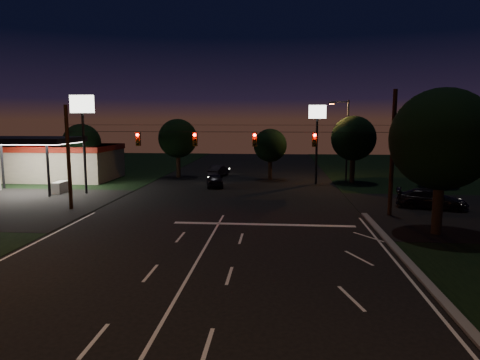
# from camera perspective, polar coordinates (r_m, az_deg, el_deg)

# --- Properties ---
(ground) EXTENTS (140.00, 140.00, 0.00)m
(ground) POSITION_cam_1_polar(r_m,az_deg,el_deg) (17.98, -8.08, -14.57)
(ground) COLOR black
(ground) RESTS_ON ground
(stop_bar) EXTENTS (12.00, 0.50, 0.01)m
(stop_bar) POSITION_cam_1_polar(r_m,az_deg,el_deg) (28.50, 3.15, -5.93)
(stop_bar) COLOR silver
(stop_bar) RESTS_ON ground
(utility_pole_right) EXTENTS (0.30, 0.30, 9.00)m
(utility_pole_right) POSITION_cam_1_polar(r_m,az_deg,el_deg) (32.91, 19.28, -4.49)
(utility_pole_right) COLOR black
(utility_pole_right) RESTS_ON ground
(utility_pole_left) EXTENTS (0.28, 0.28, 8.00)m
(utility_pole_left) POSITION_cam_1_polar(r_m,az_deg,el_deg) (35.63, -21.57, -3.66)
(utility_pole_left) COLOR black
(utility_pole_left) RESTS_ON ground
(signal_span) EXTENTS (24.00, 0.40, 1.56)m
(signal_span) POSITION_cam_1_polar(r_m,az_deg,el_deg) (31.38, -2.06, 5.52)
(signal_span) COLOR black
(signal_span) RESTS_ON ground
(gas_station) EXTENTS (14.20, 16.10, 5.25)m
(gas_station) POSITION_cam_1_polar(r_m,az_deg,el_deg) (53.37, -23.82, 2.53)
(gas_station) COLOR gray
(gas_station) RESTS_ON ground
(pole_sign_left_near) EXTENTS (2.20, 0.30, 9.10)m
(pole_sign_left_near) POSITION_cam_1_polar(r_m,az_deg,el_deg) (42.13, -20.24, 7.69)
(pole_sign_left_near) COLOR black
(pole_sign_left_near) RESTS_ON ground
(pole_sign_right) EXTENTS (1.80, 0.30, 8.40)m
(pole_sign_right) POSITION_cam_1_polar(r_m,az_deg,el_deg) (46.33, 10.24, 7.13)
(pole_sign_right) COLOR black
(pole_sign_right) RESTS_ON ground
(street_light_right_far) EXTENTS (2.20, 0.35, 9.00)m
(street_light_right_far) POSITION_cam_1_polar(r_m,az_deg,el_deg) (48.73, 13.82, 5.89)
(street_light_right_far) COLOR black
(street_light_right_far) RESTS_ON ground
(tree_right_near) EXTENTS (6.00, 6.00, 8.76)m
(tree_right_near) POSITION_cam_1_polar(r_m,az_deg,el_deg) (28.04, 25.26, 4.81)
(tree_right_near) COLOR black
(tree_right_near) RESTS_ON ground
(tree_far_a) EXTENTS (4.20, 4.20, 6.42)m
(tree_far_a) POSITION_cam_1_polar(r_m,az_deg,el_deg) (51.24, -20.27, 4.62)
(tree_far_a) COLOR black
(tree_far_a) RESTS_ON ground
(tree_far_b) EXTENTS (4.60, 4.60, 6.98)m
(tree_far_b) POSITION_cam_1_polar(r_m,az_deg,el_deg) (51.70, -8.24, 5.45)
(tree_far_b) COLOR black
(tree_far_b) RESTS_ON ground
(tree_far_c) EXTENTS (3.80, 3.80, 5.86)m
(tree_far_c) POSITION_cam_1_polar(r_m,az_deg,el_deg) (49.35, 4.06, 4.57)
(tree_far_c) COLOR black
(tree_far_c) RESTS_ON ground
(tree_far_d) EXTENTS (4.80, 4.80, 7.30)m
(tree_far_d) POSITION_cam_1_polar(r_m,az_deg,el_deg) (48.01, 14.89, 5.33)
(tree_far_d) COLOR black
(tree_far_d) RESTS_ON ground
(tree_far_e) EXTENTS (4.00, 4.00, 6.18)m
(tree_far_e) POSITION_cam_1_polar(r_m,az_deg,el_deg) (48.12, 24.71, 4.02)
(tree_far_e) COLOR black
(tree_far_e) RESTS_ON ground
(car_oncoming_a) EXTENTS (2.36, 4.31, 1.39)m
(car_oncoming_a) POSITION_cam_1_polar(r_m,az_deg,el_deg) (44.10, -3.37, -0.03)
(car_oncoming_a) COLOR black
(car_oncoming_a) RESTS_ON ground
(car_oncoming_b) EXTENTS (2.35, 4.24, 1.32)m
(car_oncoming_b) POSITION_cam_1_polar(r_m,az_deg,el_deg) (52.53, -2.86, 1.24)
(car_oncoming_b) COLOR black
(car_oncoming_b) RESTS_ON ground
(car_cross) EXTENTS (5.62, 3.57, 1.52)m
(car_cross) POSITION_cam_1_polar(r_m,az_deg,el_deg) (36.45, 24.19, -2.34)
(car_cross) COLOR black
(car_cross) RESTS_ON ground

